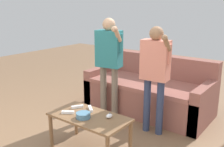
% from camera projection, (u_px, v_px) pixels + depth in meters
% --- Properties ---
extents(ground_plane, '(12.00, 12.00, 0.00)m').
position_uv_depth(ground_plane, '(96.00, 143.00, 3.25)').
color(ground_plane, brown).
extents(couch, '(1.94, 0.92, 0.86)m').
position_uv_depth(couch, '(149.00, 92.00, 4.20)').
color(couch, brown).
rests_on(couch, ground).
extents(coffee_table, '(0.92, 0.48, 0.45)m').
position_uv_depth(coffee_table, '(89.00, 121.00, 2.97)').
color(coffee_table, brown).
rests_on(coffee_table, ground).
extents(snack_bowl, '(0.16, 0.16, 0.06)m').
position_uv_depth(snack_bowl, '(83.00, 115.00, 2.90)').
color(snack_bowl, teal).
rests_on(snack_bowl, coffee_table).
extents(game_remote_nunchuk, '(0.06, 0.09, 0.05)m').
position_uv_depth(game_remote_nunchuk, '(109.00, 116.00, 2.90)').
color(game_remote_nunchuk, white).
rests_on(game_remote_nunchuk, coffee_table).
extents(player_left, '(0.47, 0.33, 1.48)m').
position_uv_depth(player_left, '(109.00, 56.00, 3.82)').
color(player_left, '#756656').
rests_on(player_left, ground).
extents(player_right, '(0.43, 0.30, 1.41)m').
position_uv_depth(player_right, '(155.00, 68.00, 3.30)').
color(player_right, '#2D3856').
rests_on(player_right, ground).
extents(game_remote_wand_near, '(0.14, 0.11, 0.03)m').
position_uv_depth(game_remote_wand_near, '(68.00, 112.00, 3.02)').
color(game_remote_wand_near, white).
rests_on(game_remote_wand_near, coffee_table).
extents(game_remote_wand_far, '(0.15, 0.13, 0.03)m').
position_uv_depth(game_remote_wand_far, '(90.00, 109.00, 3.12)').
color(game_remote_wand_far, white).
rests_on(game_remote_wand_far, coffee_table).
extents(game_remote_wand_spare, '(0.11, 0.14, 0.03)m').
position_uv_depth(game_remote_wand_spare, '(77.00, 107.00, 3.18)').
color(game_remote_wand_spare, white).
rests_on(game_remote_wand_spare, coffee_table).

